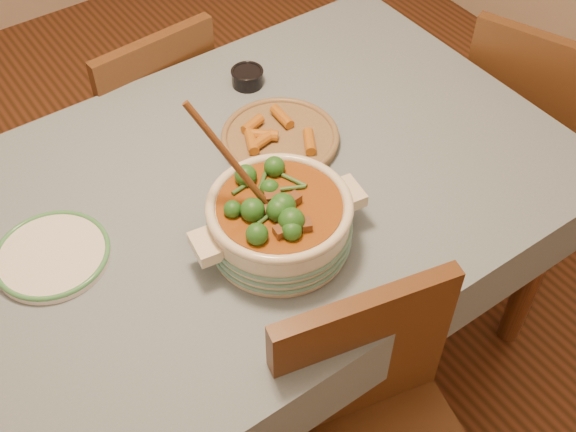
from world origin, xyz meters
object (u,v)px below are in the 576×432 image
object	(u,v)px
white_plate	(52,255)
chair_right	(528,120)
dining_table	(243,214)
chair_far	(150,121)
fried_plate	(280,136)
condiment_bowl	(247,76)
stew_casserole	(279,219)

from	to	relation	value
white_plate	chair_right	distance (m)	1.56
dining_table	chair_far	distance (m)	0.69
dining_table	fried_plate	distance (m)	0.23
condiment_bowl	fried_plate	world-z (taller)	fried_plate
dining_table	chair_right	size ratio (longest dim) A/B	1.92
fried_plate	chair_far	world-z (taller)	chair_far
stew_casserole	chair_far	size ratio (longest dim) A/B	0.49
chair_far	chair_right	bearing A→B (deg)	139.91
dining_table	white_plate	bearing A→B (deg)	172.66
white_plate	chair_right	bearing A→B (deg)	-4.46
dining_table	stew_casserole	size ratio (longest dim) A/B	4.04
dining_table	condiment_bowl	size ratio (longest dim) A/B	14.22
chair_right	dining_table	bearing A→B (deg)	65.66
stew_casserole	condiment_bowl	bearing A→B (deg)	64.00
stew_casserole	chair_right	world-z (taller)	stew_casserole
stew_casserole	condiment_bowl	distance (m)	0.60
chair_right	white_plate	bearing A→B (deg)	64.39
white_plate	condiment_bowl	size ratio (longest dim) A/B	2.28
chair_far	white_plate	bearing A→B (deg)	44.97
white_plate	fried_plate	world-z (taller)	fried_plate
stew_casserole	condiment_bowl	size ratio (longest dim) A/B	3.52
condiment_bowl	fried_plate	xyz separation A→B (m)	(-0.07, -0.26, -0.01)
dining_table	chair_right	distance (m)	1.08
dining_table	condiment_bowl	distance (m)	0.43
stew_casserole	condiment_bowl	world-z (taller)	stew_casserole
stew_casserole	chair_right	distance (m)	1.14
white_plate	fried_plate	distance (m)	0.64
fried_plate	condiment_bowl	bearing A→B (deg)	75.73
dining_table	chair_right	xyz separation A→B (m)	(1.06, -0.06, -0.17)
chair_right	chair_far	bearing A→B (deg)	32.97
stew_casserole	fried_plate	xyz separation A→B (m)	(0.20, 0.28, -0.06)
chair_right	stew_casserole	bearing A→B (deg)	76.11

